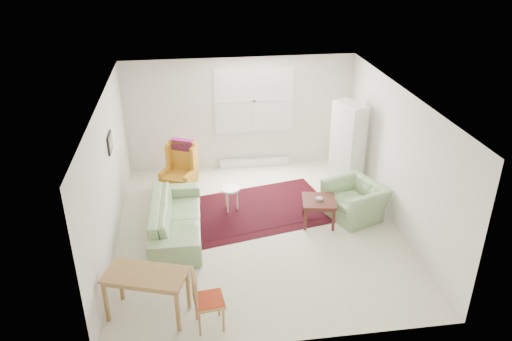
{
  "coord_description": "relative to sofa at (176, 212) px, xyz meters",
  "views": [
    {
      "loc": [
        -1.12,
        -7.57,
        4.95
      ],
      "look_at": [
        0.0,
        0.3,
        1.05
      ],
      "focal_mm": 35.0,
      "sensor_mm": 36.0,
      "label": 1
    }
  ],
  "objects": [
    {
      "name": "sofa",
      "position": [
        0.0,
        0.0,
        0.0
      ],
      "size": [
        0.91,
        2.21,
        0.88
      ],
      "primitive_type": "imported",
      "rotation": [
        0.0,
        0.0,
        1.54
      ],
      "color": "#7EA16B",
      "rests_on": "ground"
    },
    {
      "name": "stool",
      "position": [
        1.03,
        0.66,
        -0.19
      ],
      "size": [
        0.37,
        0.37,
        0.5
      ],
      "primitive_type": null,
      "rotation": [
        0.0,
        0.0,
        0.01
      ],
      "color": "white",
      "rests_on": "ground"
    },
    {
      "name": "armchair",
      "position": [
        3.31,
        0.15,
        -0.05
      ],
      "size": [
        1.2,
        1.28,
        0.79
      ],
      "primitive_type": "imported",
      "rotation": [
        0.0,
        0.0,
        -1.19
      ],
      "color": "#7EA16B",
      "rests_on": "ground"
    },
    {
      "name": "room",
      "position": [
        1.48,
        0.12,
        0.81
      ],
      "size": [
        5.04,
        5.54,
        2.51
      ],
      "color": "beige",
      "rests_on": "ground"
    },
    {
      "name": "desk_chair",
      "position": [
        0.45,
        -2.39,
        0.01
      ],
      "size": [
        0.44,
        0.44,
        0.91
      ],
      "primitive_type": null,
      "rotation": [
        0.0,
        0.0,
        1.68
      ],
      "color": "#A27841",
      "rests_on": "ground"
    },
    {
      "name": "wingback_chair",
      "position": [
        0.06,
        1.54,
        0.09
      ],
      "size": [
        0.83,
        0.85,
        1.07
      ],
      "primitive_type": null,
      "rotation": [
        0.0,
        0.0,
        -0.42
      ],
      "color": "#C1811D",
      "rests_on": "ground"
    },
    {
      "name": "cabinet",
      "position": [
        3.56,
        1.48,
        0.45
      ],
      "size": [
        0.62,
        0.8,
        1.78
      ],
      "primitive_type": null,
      "rotation": [
        0.0,
        0.0,
        0.4
      ],
      "color": "white",
      "rests_on": "ground"
    },
    {
      "name": "desk",
      "position": [
        -0.39,
        -2.05,
        -0.09
      ],
      "size": [
        1.24,
        0.89,
        0.71
      ],
      "primitive_type": null,
      "rotation": [
        0.0,
        0.0,
        -0.33
      ],
      "color": "#A27841",
      "rests_on": "ground"
    },
    {
      "name": "coffee_table",
      "position": [
        2.59,
        -0.01,
        -0.2
      ],
      "size": [
        0.69,
        0.69,
        0.49
      ],
      "primitive_type": null,
      "rotation": [
        0.0,
        0.0,
        -0.18
      ],
      "color": "#491D16",
      "rests_on": "ground"
    },
    {
      "name": "rug",
      "position": [
        1.52,
        0.59,
        -0.43
      ],
      "size": [
        3.18,
        2.4,
        0.03
      ],
      "primitive_type": null,
      "rotation": [
        0.0,
        0.0,
        0.21
      ],
      "color": "black",
      "rests_on": "ground"
    }
  ]
}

